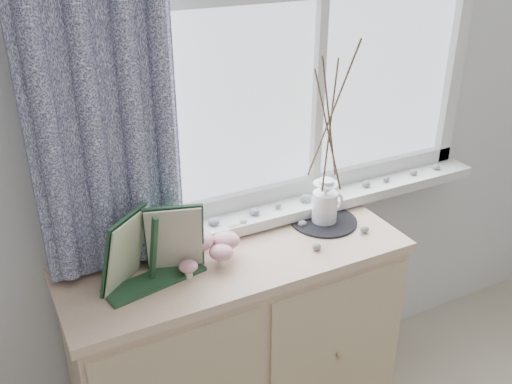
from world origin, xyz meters
TOP-DOWN VIEW (x-y plane):
  - sideboard at (-0.15, 1.75)m, footprint 1.20×0.45m
  - botanical_book at (-0.45, 1.70)m, footprint 0.40×0.20m
  - toadstool_cluster at (-0.25, 1.76)m, footprint 0.24×0.17m
  - wooden_eggs at (-0.42, 1.86)m, footprint 0.09×0.11m
  - songbird_figurine at (-0.11, 1.86)m, footprint 0.13×0.07m
  - crocheted_doily at (0.24, 1.81)m, footprint 0.25×0.25m
  - twig_pitcher at (0.24, 1.81)m, footprint 0.31×0.31m
  - sideboard_pebbles at (0.15, 1.75)m, footprint 0.33×0.23m

SIDE VIEW (x-z plane):
  - sideboard at x=-0.15m, z-range 0.00..0.85m
  - crocheted_doily at x=0.24m, z-range 0.85..0.86m
  - sideboard_pebbles at x=0.15m, z-range 0.85..0.87m
  - wooden_eggs at x=-0.42m, z-range 0.84..0.91m
  - songbird_figurine at x=-0.11m, z-range 0.85..0.91m
  - toadstool_cluster at x=-0.25m, z-range 0.86..0.97m
  - botanical_book at x=-0.45m, z-range 0.85..1.11m
  - twig_pitcher at x=0.24m, z-range 0.90..1.61m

